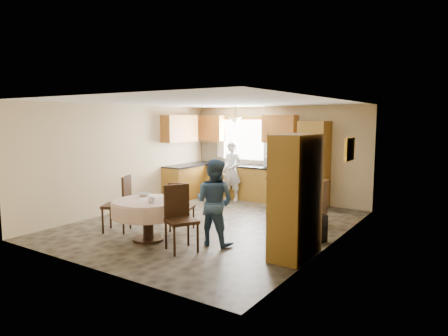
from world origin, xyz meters
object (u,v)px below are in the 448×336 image
cupboard (296,196)px  chair_back (180,204)px  oven_tower (314,165)px  chair_left (121,201)px  person_dining (214,202)px  dining_table (148,209)px  chair_right (179,214)px  sideboard (297,202)px  person_sink (232,171)px

cupboard → chair_back: 2.46m
cupboard → oven_tower: bearing=106.6°
oven_tower → chair_left: 4.73m
chair_back → person_dining: 1.07m
dining_table → chair_right: (0.81, -0.09, 0.03)m
dining_table → person_dining: person_dining is taller
sideboard → person_dining: bearing=-103.4°
chair_left → chair_right: 1.65m
oven_tower → chair_back: size_ratio=2.18×
chair_back → person_sink: size_ratio=0.62×
oven_tower → chair_back: (-1.35, -3.47, -0.52)m
chair_right → person_dining: bearing=-1.6°
oven_tower → sideboard: bearing=-81.2°
chair_back → chair_right: (0.68, -0.84, 0.06)m
sideboard → person_sink: bearing=155.3°
cupboard → chair_right: bearing=-157.2°
oven_tower → chair_left: size_ratio=1.95×
dining_table → chair_left: (-0.83, 0.12, 0.03)m
cupboard → person_dining: cupboard is taller
cupboard → chair_right: cupboard is taller
oven_tower → cupboard: oven_tower is taller
sideboard → cupboard: cupboard is taller
dining_table → chair_back: size_ratio=1.32×
person_sink → person_dining: size_ratio=1.05×
chair_back → oven_tower: bearing=-131.4°
oven_tower → dining_table: 4.50m
dining_table → person_dining: (1.13, 0.46, 0.18)m
chair_right → person_dining: size_ratio=0.72×
sideboard → chair_back: 2.48m
dining_table → chair_left: chair_left is taller
cupboard → person_dining: (-1.42, -0.18, -0.22)m
chair_left → person_dining: (1.96, 0.34, 0.15)m
oven_tower → dining_table: (-1.48, -4.22, -0.49)m
dining_table → person_sink: person_sink is taller
cupboard → dining_table: size_ratio=1.51×
sideboard → person_dining: 2.29m
chair_back → chair_right: bearing=108.7°
sideboard → chair_left: size_ratio=1.13×
chair_left → chair_back: chair_left is taller
sideboard → chair_left: (-2.56, -2.53, 0.16)m
sideboard → chair_back: bearing=-128.3°
dining_table → chair_left: 0.84m
dining_table → chair_left: size_ratio=1.18×
chair_right → person_sink: person_sink is taller
person_sink → chair_left: bearing=-95.4°
dining_table → chair_right: 0.81m
chair_left → cupboard: bearing=70.5°
oven_tower → person_sink: bearing=-169.6°
dining_table → person_sink: bearing=99.5°
oven_tower → chair_right: 4.39m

